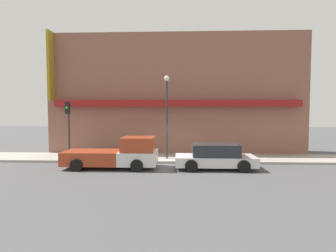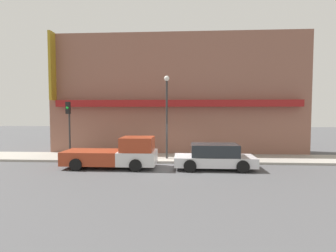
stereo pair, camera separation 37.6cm
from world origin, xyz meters
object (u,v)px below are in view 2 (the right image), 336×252
pickup_truck (117,154)px  traffic_light (69,120)px  street_lamp (167,107)px  fire_hydrant (147,155)px  parked_car (214,157)px

pickup_truck → traffic_light: traffic_light is taller
pickup_truck → traffic_light: (-3.68, 1.77, 1.98)m
pickup_truck → street_lamp: bearing=38.9°
fire_hydrant → street_lamp: (1.31, 0.52, 3.18)m
pickup_truck → parked_car: pickup_truck is taller
parked_car → fire_hydrant: parked_car is taller
fire_hydrant → parked_car: bearing=-23.9°
fire_hydrant → street_lamp: 3.48m
pickup_truck → fire_hydrant: 2.45m
street_lamp → traffic_light: bearing=-174.4°
parked_car → street_lamp: street_lamp is taller
parked_car → fire_hydrant: size_ratio=7.54×
fire_hydrant → street_lamp: size_ratio=0.11×
pickup_truck → parked_car: size_ratio=1.18×
parked_car → street_lamp: 4.79m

